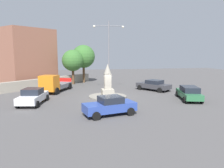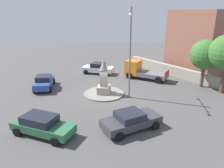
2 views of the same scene
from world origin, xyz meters
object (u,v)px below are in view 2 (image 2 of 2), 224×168
(streetlamp, at_px, (130,46))
(car_blue_waiting, at_px, (44,82))
(monument, at_px, (104,80))
(car_dark_grey_far_side, at_px, (131,120))
(car_green_approaching, at_px, (42,125))
(tree_mid_cluster, at_px, (206,55))
(corner_building, at_px, (200,42))
(truck_orange_parked_left, at_px, (141,71))
(car_white_parked_right, at_px, (98,68))

(streetlamp, bearing_deg, car_blue_waiting, 80.49)
(monument, height_order, car_dark_grey_far_side, monument)
(car_dark_grey_far_side, relative_size, car_green_approaching, 0.97)
(tree_mid_cluster, bearing_deg, car_dark_grey_far_side, 142.89)
(car_blue_waiting, height_order, car_dark_grey_far_side, car_blue_waiting)
(car_blue_waiting, distance_m, tree_mid_cluster, 18.17)
(car_green_approaching, relative_size, corner_building, 0.56)
(corner_building, distance_m, tree_mid_cluster, 7.16)
(car_dark_grey_far_side, height_order, truck_orange_parked_left, truck_orange_parked_left)
(streetlamp, xyz_separation_m, truck_orange_parked_left, (6.70, -1.25, -4.13))
(corner_building, xyz_separation_m, tree_mid_cluster, (-7.04, 1.18, -0.55))
(streetlamp, relative_size, truck_orange_parked_left, 1.52)
(car_blue_waiting, bearing_deg, car_white_parked_right, -36.85)
(streetlamp, xyz_separation_m, car_blue_waiting, (1.60, 9.57, -4.40))
(car_white_parked_right, distance_m, car_green_approaching, 15.70)
(monument, height_order, tree_mid_cluster, tree_mid_cluster)
(monument, height_order, corner_building, corner_building)
(car_white_parked_right, relative_size, car_dark_grey_far_side, 0.96)
(car_white_parked_right, height_order, car_dark_grey_far_side, car_white_parked_right)
(car_blue_waiting, bearing_deg, corner_building, -62.86)
(car_green_approaching, bearing_deg, car_white_parked_right, -4.01)
(streetlamp, relative_size, corner_building, 1.02)
(car_green_approaching, bearing_deg, truck_orange_parked_left, -26.23)
(corner_building, bearing_deg, tree_mid_cluster, 170.49)
(streetlamp, distance_m, tree_mid_cluster, 9.33)
(monument, distance_m, corner_building, 16.29)
(car_dark_grey_far_side, distance_m, corner_building, 19.82)
(car_green_approaching, distance_m, tree_mid_cluster, 18.43)
(car_white_parked_right, relative_size, corner_building, 0.53)
(monument, bearing_deg, corner_building, -48.22)
(truck_orange_parked_left, xyz_separation_m, corner_building, (4.60, -8.09, 3.21))
(car_dark_grey_far_side, height_order, corner_building, corner_building)
(streetlamp, height_order, truck_orange_parked_left, streetlamp)
(car_white_parked_right, xyz_separation_m, tree_mid_cluster, (-3.92, -12.80, 2.92))
(car_green_approaching, distance_m, truck_orange_parked_left, 15.81)
(streetlamp, relative_size, car_dark_grey_far_side, 1.86)
(car_dark_grey_far_side, distance_m, car_green_approaching, 6.29)
(car_dark_grey_far_side, relative_size, corner_building, 0.55)
(car_blue_waiting, relative_size, car_dark_grey_far_side, 0.94)
(streetlamp, distance_m, car_white_parked_right, 10.39)
(car_white_parked_right, distance_m, truck_orange_parked_left, 6.08)
(streetlamp, distance_m, car_blue_waiting, 10.66)
(monument, xyz_separation_m, car_blue_waiting, (1.00, 6.93, -0.77))
(car_dark_grey_far_side, relative_size, truck_orange_parked_left, 0.82)
(monument, xyz_separation_m, truck_orange_parked_left, (6.10, -3.89, -0.51))
(car_dark_grey_far_side, relative_size, tree_mid_cluster, 0.86)
(truck_orange_parked_left, bearing_deg, tree_mid_cluster, -109.44)
(streetlamp, height_order, car_blue_waiting, streetlamp)
(monument, distance_m, car_dark_grey_far_side, 7.32)
(corner_building, bearing_deg, car_white_parked_right, 102.56)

